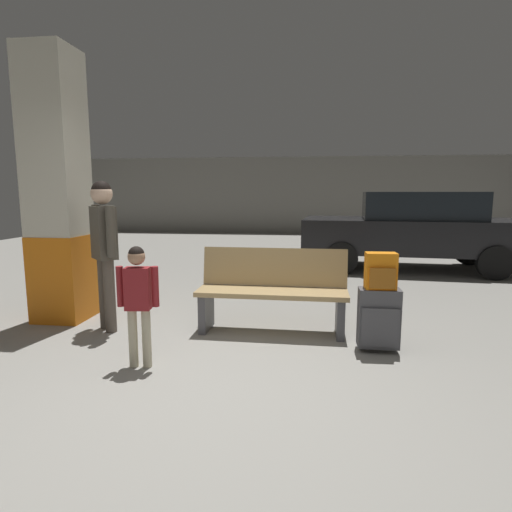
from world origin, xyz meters
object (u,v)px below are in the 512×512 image
at_px(backpack_bright, 381,271).
at_px(child, 138,294).
at_px(parked_car_near, 412,228).
at_px(adult, 104,240).
at_px(suitcase, 379,318).
at_px(structural_pillar, 57,190).
at_px(bench, 273,291).

height_order(backpack_bright, child, child).
relative_size(child, parked_car_near, 0.25).
bearing_deg(adult, child, -51.10).
height_order(suitcase, backpack_bright, backpack_bright).
distance_m(structural_pillar, suitcase, 3.80).
distance_m(bench, backpack_bright, 1.20).
xyz_separation_m(structural_pillar, suitcase, (3.54, -0.63, -1.21)).
bearing_deg(parked_car_near, suitcase, -106.44).
xyz_separation_m(structural_pillar, backpack_bright, (3.54, -0.63, -0.76)).
bearing_deg(backpack_bright, child, -163.34).
bearing_deg(bench, child, -133.21).
relative_size(child, adult, 0.65).
height_order(adult, parked_car_near, adult).
bearing_deg(backpack_bright, suitcase, 119.19).
xyz_separation_m(backpack_bright, child, (-2.09, -0.63, -0.12)).
distance_m(structural_pillar, child, 2.11).
relative_size(bench, parked_car_near, 0.38).
relative_size(structural_pillar, backpack_bright, 9.06).
xyz_separation_m(adult, parked_car_near, (4.19, 4.29, -0.19)).
xyz_separation_m(structural_pillar, bench, (2.50, -0.14, -1.09)).
height_order(backpack_bright, parked_car_near, parked_car_near).
xyz_separation_m(backpack_bright, adult, (-2.84, 0.29, 0.23)).
relative_size(suitcase, adult, 0.37).
bearing_deg(structural_pillar, child, -41.08).
height_order(bench, suitcase, bench).
distance_m(backpack_bright, adult, 2.86).
relative_size(structural_pillar, adult, 1.91).
bearing_deg(structural_pillar, suitcase, -10.16).
distance_m(child, adult, 1.23).
distance_m(suitcase, parked_car_near, 4.80).
bearing_deg(child, suitcase, 16.67).
bearing_deg(parked_car_near, backpack_bright, -106.44).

